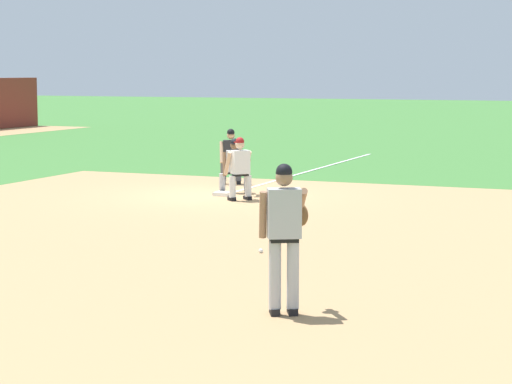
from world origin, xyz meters
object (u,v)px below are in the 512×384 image
first_base_bag (223,194)px  first_baseman (236,163)px  baseball (261,251)px  pitcher (285,229)px  baserunner (240,166)px  umpire (231,154)px

first_base_bag → first_baseman: size_ratio=0.28×
baseball → pitcher: 4.27m
baserunner → first_base_bag: bearing=47.8°
umpire → first_baseman: bearing=-153.1°
first_baseman → baserunner: bearing=-152.2°
first_baseman → first_base_bag: bearing=168.4°
first_baseman → umpire: bearing=26.9°
baserunner → first_baseman: bearing=27.8°
first_base_bag → first_baseman: first_baseman is taller
baseball → pitcher: bearing=-154.0°
baseball → umpire: bearing=26.5°
baseball → baserunner: size_ratio=0.05×
first_base_bag → first_baseman: 0.87m
pitcher → first_baseman: (10.92, 5.38, -0.33)m
first_baseman → umpire: 2.00m
first_base_bag → baseball: (-6.66, -3.67, -0.01)m
umpire → baserunner: bearing=-152.7°
first_base_bag → umpire: umpire is taller
baseball → umpire: 10.05m
first_baseman → umpire: umpire is taller
first_base_bag → baserunner: bearing=-132.2°
baseball → first_baseman: 8.05m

